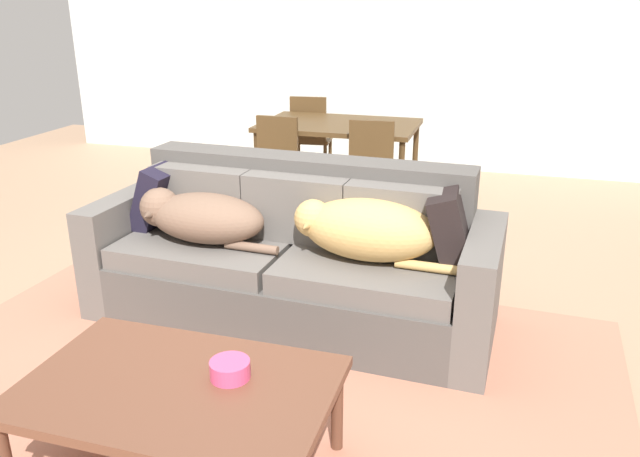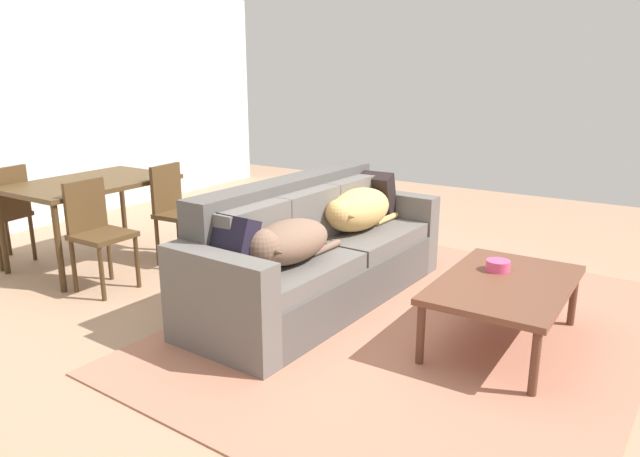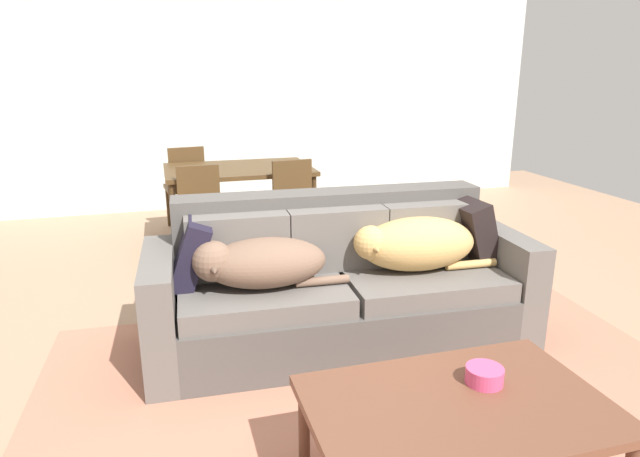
{
  "view_description": "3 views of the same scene",
  "coord_description": "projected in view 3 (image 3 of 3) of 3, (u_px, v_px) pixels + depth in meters",
  "views": [
    {
      "loc": [
        1.3,
        -3.02,
        1.8
      ],
      "look_at": [
        0.38,
        0.07,
        0.61
      ],
      "focal_mm": 35.23,
      "sensor_mm": 36.0,
      "label": 1
    },
    {
      "loc": [
        -3.34,
        -2.14,
        1.74
      ],
      "look_at": [
        -0.01,
        0.0,
        0.64
      ],
      "focal_mm": 32.96,
      "sensor_mm": 36.0,
      "label": 2
    },
    {
      "loc": [
        -0.83,
        -2.91,
        1.7
      ],
      "look_at": [
        0.05,
        0.14,
        0.76
      ],
      "focal_mm": 31.3,
      "sensor_mm": 36.0,
      "label": 3
    }
  ],
  "objects": [
    {
      "name": "ground_plane",
      "position": [
        319.0,
        356.0,
        3.38
      ],
      "size": [
        10.0,
        10.0,
        0.0
      ],
      "primitive_type": "plane",
      "color": "tan"
    },
    {
      "name": "dining_chair_far_left",
      "position": [
        186.0,
        184.0,
        5.83
      ],
      "size": [
        0.45,
        0.45,
        0.9
      ],
      "rotation": [
        0.0,
        0.0,
        3.27
      ],
      "color": "#4D361C",
      "rests_on": "ground"
    },
    {
      "name": "couch",
      "position": [
        339.0,
        287.0,
        3.49
      ],
      "size": [
        2.37,
        0.95,
        0.92
      ],
      "rotation": [
        0.0,
        0.0,
        -0.04
      ],
      "color": "#4F4B47",
      "rests_on": "ground"
    },
    {
      "name": "dining_chair_near_right",
      "position": [
        296.0,
        206.0,
        4.91
      ],
      "size": [
        0.43,
        0.43,
        0.89
      ],
      "rotation": [
        0.0,
        0.0,
        0.08
      ],
      "color": "#4D361C",
      "rests_on": "ground"
    },
    {
      "name": "coffee_table",
      "position": [
        458.0,
        412.0,
        2.18
      ],
      "size": [
        1.18,
        0.76,
        0.43
      ],
      "color": "brown",
      "rests_on": "ground"
    },
    {
      "name": "area_rug",
      "position": [
        392.0,
        417.0,
        2.78
      ],
      "size": [
        3.73,
        2.94,
        0.01
      ],
      "primitive_type": "cube",
      "rotation": [
        0.0,
        0.0,
        -0.04
      ],
      "color": "#B37159",
      "rests_on": "ground"
    },
    {
      "name": "dining_chair_near_left",
      "position": [
        201.0,
        212.0,
        4.73
      ],
      "size": [
        0.4,
        0.4,
        0.88
      ],
      "rotation": [
        0.0,
        0.0,
        0.01
      ],
      "color": "#4D361C",
      "rests_on": "ground"
    },
    {
      "name": "dog_on_left_cushion",
      "position": [
        259.0,
        263.0,
        3.17
      ],
      "size": [
        0.88,
        0.43,
        0.3
      ],
      "rotation": [
        0.0,
        0.0,
        -0.04
      ],
      "color": "brown",
      "rests_on": "couch"
    },
    {
      "name": "bowl_on_coffee_table",
      "position": [
        484.0,
        375.0,
        2.3
      ],
      "size": [
        0.16,
        0.16,
        0.07
      ],
      "primitive_type": "cylinder",
      "color": "#EA4C7F",
      "rests_on": "coffee_table"
    },
    {
      "name": "throw_pillow_by_left_arm",
      "position": [
        190.0,
        252.0,
        3.25
      ],
      "size": [
        0.29,
        0.41,
        0.42
      ],
      "primitive_type": "cube",
      "rotation": [
        0.0,
        0.35,
        -0.06
      ],
      "color": "black",
      "rests_on": "couch"
    },
    {
      "name": "throw_pillow_by_right_arm",
      "position": [
        469.0,
        230.0,
        3.65
      ],
      "size": [
        0.28,
        0.42,
        0.44
      ],
      "primitive_type": "cube",
      "rotation": [
        0.0,
        -0.28,
        0.05
      ],
      "color": "black",
      "rests_on": "couch"
    },
    {
      "name": "back_partition",
      "position": [
        227.0,
        95.0,
        6.69
      ],
      "size": [
        8.0,
        0.12,
        2.7
      ],
      "primitive_type": "cube",
      "color": "silver",
      "rests_on": "ground"
    },
    {
      "name": "dog_on_right_cushion",
      "position": [
        414.0,
        244.0,
        3.43
      ],
      "size": [
        0.91,
        0.42,
        0.33
      ],
      "rotation": [
        0.0,
        0.0,
        -0.04
      ],
      "color": "tan",
      "rests_on": "couch"
    },
    {
      "name": "dining_table",
      "position": [
        239.0,
        175.0,
        5.33
      ],
      "size": [
        1.37,
        0.9,
        0.76
      ],
      "color": "#4D361C",
      "rests_on": "ground"
    }
  ]
}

